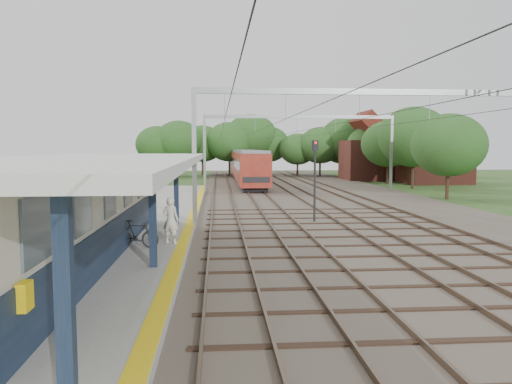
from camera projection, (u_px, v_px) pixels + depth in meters
name	position (u px, v px, depth m)	size (l,w,h in m)	color
ground	(408.00, 348.00, 10.20)	(160.00, 160.00, 0.00)	#2D4C1E
ballast_bed	(315.00, 198.00, 40.30)	(18.00, 90.00, 0.10)	#473D33
platform	(141.00, 231.00, 23.51)	(5.00, 52.00, 0.35)	gray
yellow_stripe	(189.00, 226.00, 23.67)	(0.45, 52.00, 0.01)	yellow
station_building	(64.00, 210.00, 16.29)	(3.41, 18.00, 3.40)	beige
canopy	(90.00, 162.00, 15.24)	(6.40, 20.00, 3.44)	#101E35
rail_tracks	(285.00, 196.00, 40.09)	(11.80, 88.00, 0.15)	brown
catenary_system	(321.00, 127.00, 35.08)	(17.22, 88.00, 7.00)	gray
tree_band	(275.00, 141.00, 66.79)	(31.72, 30.88, 8.82)	#382619
house_near	(434.00, 157.00, 57.24)	(7.00, 6.12, 7.89)	brown
house_far	(375.00, 154.00, 62.79)	(8.00, 6.12, 8.66)	brown
person	(171.00, 220.00, 19.46)	(0.66, 0.44, 1.82)	white
bicycle	(137.00, 234.00, 18.59)	(0.49, 1.73, 1.04)	black
train	(245.00, 164.00, 60.89)	(2.83, 35.24, 3.72)	black
signal_post	(315.00, 171.00, 26.78)	(0.36, 0.32, 4.48)	black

